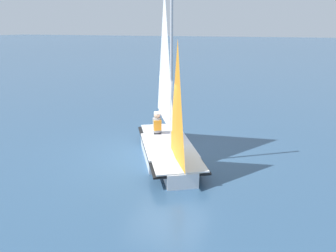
{
  "coord_description": "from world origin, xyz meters",
  "views": [
    {
      "loc": [
        3.4,
        -9.03,
        3.94
      ],
      "look_at": [
        0.0,
        0.0,
        1.01
      ],
      "focal_mm": 35.0,
      "sensor_mm": 36.0,
      "label": 1
    }
  ],
  "objects": [
    {
      "name": "sailor_helm",
      "position": [
        -0.06,
        0.78,
        0.62
      ],
      "size": [
        0.41,
        0.42,
        1.16
      ],
      "rotation": [
        0.0,
        0.0,
        5.24
      ],
      "color": "black",
      "rests_on": "ground_plane"
    },
    {
      "name": "sailboat_main",
      "position": [
        -0.02,
        0.03,
        0.75
      ],
      "size": [
        3.51,
        4.53,
        5.25
      ],
      "rotation": [
        0.0,
        0.0,
        5.24
      ],
      "color": "silver",
      "rests_on": "ground_plane"
    },
    {
      "name": "sailor_crew",
      "position": [
        -0.74,
        0.91,
        0.63
      ],
      "size": [
        0.41,
        0.42,
        1.16
      ],
      "rotation": [
        0.0,
        0.0,
        5.24
      ],
      "color": "black",
      "rests_on": "ground_plane"
    },
    {
      "name": "ground_plane",
      "position": [
        0.0,
        0.0,
        0.0
      ],
      "size": [
        260.0,
        260.0,
        0.0
      ],
      "primitive_type": "plane",
      "color": "#2D4C6B"
    }
  ]
}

